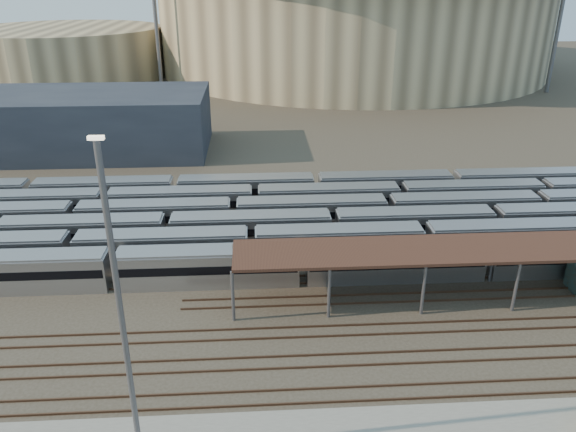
# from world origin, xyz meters

# --- Properties ---
(ground) EXTENTS (420.00, 420.00, 0.00)m
(ground) POSITION_xyz_m (0.00, 0.00, 0.00)
(ground) COLOR #383026
(ground) RESTS_ON ground
(subway_trains) EXTENTS (123.48, 23.90, 3.60)m
(subway_trains) POSITION_xyz_m (-2.76, 18.50, 1.80)
(subway_trains) COLOR #ABABB0
(subway_trains) RESTS_ON ground
(inspection_shed) EXTENTS (60.30, 6.00, 5.30)m
(inspection_shed) POSITION_xyz_m (22.00, 4.00, 4.98)
(inspection_shed) COLOR #5B5B60
(inspection_shed) RESTS_ON ground
(empty_tracks) EXTENTS (170.00, 9.62, 0.18)m
(empty_tracks) POSITION_xyz_m (0.00, -5.00, 0.09)
(empty_tracks) COLOR #4C3323
(empty_tracks) RESTS_ON ground
(stadium) EXTENTS (124.00, 124.00, 32.50)m
(stadium) POSITION_xyz_m (25.00, 140.00, 16.47)
(stadium) COLOR tan
(stadium) RESTS_ON ground
(secondary_arena) EXTENTS (56.00, 56.00, 14.00)m
(secondary_arena) POSITION_xyz_m (-60.00, 130.00, 7.00)
(secondary_arena) COLOR tan
(secondary_arena) RESTS_ON ground
(service_building) EXTENTS (42.00, 20.00, 10.00)m
(service_building) POSITION_xyz_m (-35.00, 55.00, 5.00)
(service_building) COLOR #1E232D
(service_building) RESTS_ON ground
(floodlight_0) EXTENTS (4.00, 1.00, 38.40)m
(floodlight_0) POSITION_xyz_m (-30.00, 110.00, 20.65)
(floodlight_0) COLOR #5B5B60
(floodlight_0) RESTS_ON ground
(floodlight_2) EXTENTS (4.00, 1.00, 38.40)m
(floodlight_2) POSITION_xyz_m (70.00, 100.00, 20.65)
(floodlight_2) COLOR #5B5B60
(floodlight_2) RESTS_ON ground
(yard_light_pole) EXTENTS (0.80, 0.36, 21.25)m
(yard_light_pole) POSITION_xyz_m (-13.58, -13.97, 10.91)
(yard_light_pole) COLOR #5B5B60
(yard_light_pole) RESTS_ON apron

